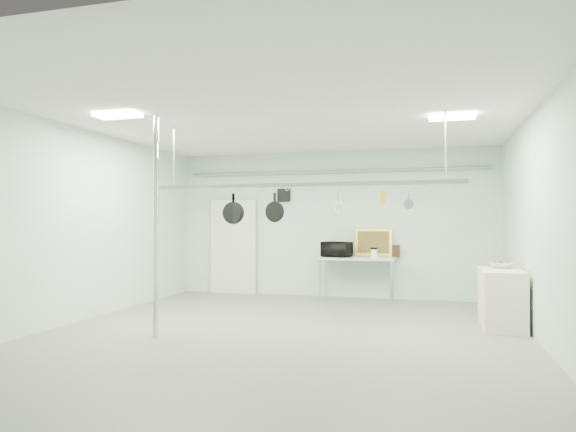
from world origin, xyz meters
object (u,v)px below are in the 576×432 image
(side_cabinet, at_px, (501,299))
(microwave, at_px, (337,249))
(skillet_right, at_px, (275,208))
(coffee_canister, at_px, (374,254))
(skillet_left, at_px, (233,209))
(prep_table, at_px, (357,261))
(chrome_pole, at_px, (156,225))
(fruit_bowl, at_px, (501,265))
(pot_rack, at_px, (300,183))
(skillet_mid, at_px, (233,208))

(side_cabinet, distance_m, microwave, 3.70)
(skillet_right, bearing_deg, coffee_canister, 79.63)
(skillet_left, bearing_deg, coffee_canister, 76.62)
(side_cabinet, bearing_deg, skillet_left, -164.69)
(prep_table, distance_m, coffee_canister, 0.44)
(skillet_right, bearing_deg, chrome_pole, -138.96)
(coffee_canister, xyz_separation_m, skillet_left, (-1.85, -3.14, 0.85))
(fruit_bowl, bearing_deg, microwave, 148.44)
(pot_rack, xyz_separation_m, microwave, (-0.01, 3.23, -1.16))
(skillet_mid, height_order, skillet_right, same)
(coffee_canister, bearing_deg, microwave, 173.19)
(side_cabinet, xyz_separation_m, skillet_right, (-3.35, -1.10, 1.41))
(pot_rack, relative_size, coffee_canister, 27.19)
(microwave, height_order, fruit_bowl, microwave)
(chrome_pole, bearing_deg, coffee_canister, 56.44)
(coffee_canister, height_order, skillet_left, skillet_left)
(prep_table, height_order, microwave, microwave)
(coffee_canister, distance_m, fruit_bowl, 2.82)
(side_cabinet, bearing_deg, pot_rack, -159.55)
(skillet_mid, bearing_deg, fruit_bowl, 14.80)
(chrome_pole, relative_size, fruit_bowl, 8.64)
(side_cabinet, distance_m, pot_rack, 3.62)
(skillet_left, bearing_deg, prep_table, 83.12)
(pot_rack, bearing_deg, fruit_bowl, 24.92)
(fruit_bowl, relative_size, skillet_mid, 0.80)
(chrome_pole, height_order, fruit_bowl, chrome_pole)
(prep_table, relative_size, fruit_bowl, 4.32)
(chrome_pole, xyz_separation_m, fruit_bowl, (4.89, 2.29, -0.65))
(chrome_pole, distance_m, skillet_mid, 1.25)
(skillet_right, bearing_deg, skillet_mid, -169.85)
(pot_rack, distance_m, skillet_right, 0.54)
(side_cabinet, relative_size, skillet_left, 2.50)
(microwave, bearing_deg, prep_table, -152.60)
(microwave, bearing_deg, skillet_left, 89.36)
(microwave, bearing_deg, skillet_mid, 89.35)
(skillet_left, distance_m, skillet_mid, 0.01)
(microwave, distance_m, skillet_right, 3.35)
(pot_rack, height_order, skillet_right, pot_rack)
(coffee_canister, bearing_deg, pot_rack, -103.93)
(fruit_bowl, xyz_separation_m, skillet_mid, (-4.06, -1.39, 0.91))
(coffee_canister, relative_size, skillet_mid, 0.38)
(prep_table, height_order, side_cabinet, prep_table)
(prep_table, distance_m, skillet_mid, 3.75)
(prep_table, bearing_deg, skillet_left, -114.00)
(prep_table, height_order, pot_rack, pot_rack)
(fruit_bowl, height_order, skillet_mid, skillet_mid)
(microwave, xyz_separation_m, skillet_left, (-1.06, -3.23, 0.78))
(side_cabinet, bearing_deg, microwave, 144.24)
(prep_table, bearing_deg, microwave, -170.16)
(prep_table, relative_size, pot_rack, 0.33)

